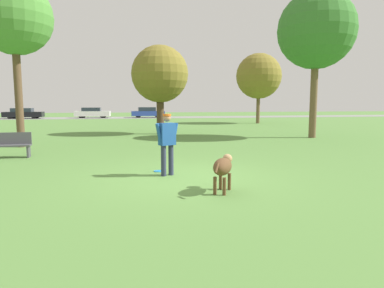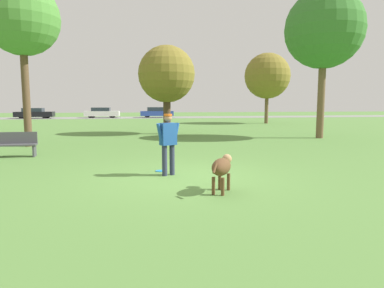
{
  "view_description": "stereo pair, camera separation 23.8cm",
  "coord_description": "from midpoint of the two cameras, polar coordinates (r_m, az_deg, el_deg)",
  "views": [
    {
      "loc": [
        -1.39,
        -8.17,
        1.82
      ],
      "look_at": [
        0.07,
        -0.62,
        0.9
      ],
      "focal_mm": 32.0,
      "sensor_mm": 36.0,
      "label": 1
    },
    {
      "loc": [
        -1.16,
        -8.21,
        1.82
      ],
      "look_at": [
        0.07,
        -0.62,
        0.9
      ],
      "focal_mm": 32.0,
      "sensor_mm": 36.0,
      "label": 2
    }
  ],
  "objects": [
    {
      "name": "parked_car_white",
      "position": [
        44.1,
        -16.42,
        5.02
      ],
      "size": [
        4.28,
        1.88,
        1.28
      ],
      "rotation": [
        0.0,
        0.0,
        -0.05
      ],
      "color": "white",
      "rests_on": "ground_plane"
    },
    {
      "name": "parked_car_blue",
      "position": [
        43.95,
        -7.57,
        5.24
      ],
      "size": [
        4.17,
        1.75,
        1.31
      ],
      "rotation": [
        0.0,
        0.0,
        0.02
      ],
      "color": "#284293",
      "rests_on": "ground_plane"
    },
    {
      "name": "tree_near_left",
      "position": [
        16.29,
        -27.94,
        18.11
      ],
      "size": [
        3.02,
        3.02,
        6.78
      ],
      "color": "brown",
      "rests_on": "ground_plane"
    },
    {
      "name": "parked_car_black",
      "position": [
        45.22,
        -26.43,
        4.59
      ],
      "size": [
        4.36,
        1.86,
        1.24
      ],
      "rotation": [
        0.0,
        0.0,
        0.02
      ],
      "color": "black",
      "rests_on": "ground_plane"
    },
    {
      "name": "far_road_strip",
      "position": [
        44.03,
        -9.31,
        4.37
      ],
      "size": [
        120.0,
        6.0,
        0.01
      ],
      "color": "gray",
      "rests_on": "ground_plane"
    },
    {
      "name": "park_bench",
      "position": [
        13.03,
        -28.73,
        -0.05
      ],
      "size": [
        1.42,
        0.49,
        0.84
      ],
      "rotation": [
        0.0,
        0.0,
        0.06
      ],
      "color": "#47474C",
      "rests_on": "ground_plane"
    },
    {
      "name": "tree_far_right",
      "position": [
        31.81,
        10.86,
        11.04
      ],
      "size": [
        4.05,
        4.05,
        6.26
      ],
      "color": "brown",
      "rests_on": "ground_plane"
    },
    {
      "name": "tree_near_right",
      "position": [
        19.49,
        19.68,
        17.37
      ],
      "size": [
        3.96,
        3.96,
        7.53
      ],
      "color": "brown",
      "rests_on": "ground_plane"
    },
    {
      "name": "ground_plane",
      "position": [
        8.49,
        -2.08,
        -5.56
      ],
      "size": [
        120.0,
        120.0,
        0.0
      ],
      "primitive_type": "plane",
      "color": "#56843D"
    },
    {
      "name": "dog",
      "position": [
        7.06,
        4.24,
        -3.87
      ],
      "size": [
        0.69,
        1.01,
        0.73
      ],
      "rotation": [
        0.0,
        0.0,
        1.05
      ],
      "color": "brown",
      "rests_on": "ground_plane"
    },
    {
      "name": "tree_mid_center",
      "position": [
        20.42,
        -5.72,
        11.46
      ],
      "size": [
        3.32,
        3.32,
        5.17
      ],
      "color": "#4C3826",
      "rests_on": "ground_plane"
    },
    {
      "name": "frisbee",
      "position": [
        9.25,
        -6.4,
        -4.51
      ],
      "size": [
        0.24,
        0.24,
        0.02
      ],
      "color": "#268CE5",
      "rests_on": "ground_plane"
    },
    {
      "name": "person",
      "position": [
        8.58,
        -4.96,
        0.71
      ],
      "size": [
        0.63,
        0.37,
        1.56
      ],
      "rotation": [
        0.0,
        0.0,
        0.44
      ],
      "color": "#2D334C",
      "rests_on": "ground_plane"
    }
  ]
}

